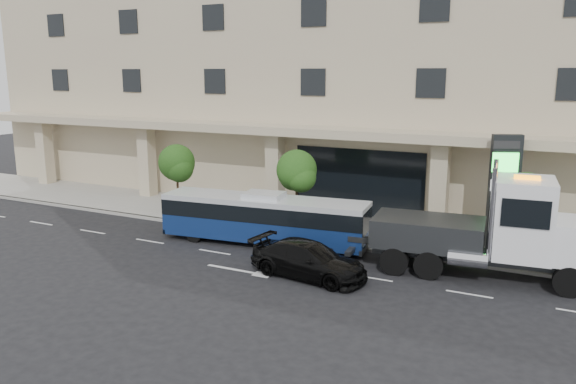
# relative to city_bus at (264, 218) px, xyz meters

# --- Properties ---
(ground) EXTENTS (120.00, 120.00, 0.00)m
(ground) POSITION_rel_city_bus_xyz_m (2.46, -0.75, -1.37)
(ground) COLOR black
(ground) RESTS_ON ground
(sidewalk) EXTENTS (120.00, 6.00, 0.15)m
(sidewalk) POSITION_rel_city_bus_xyz_m (2.46, 4.25, -1.29)
(sidewalk) COLOR gray
(sidewalk) RESTS_ON ground
(curb) EXTENTS (120.00, 0.30, 0.15)m
(curb) POSITION_rel_city_bus_xyz_m (2.46, 1.25, -1.29)
(curb) COLOR gray
(curb) RESTS_ON ground
(convention_center) EXTENTS (60.00, 17.60, 20.00)m
(convention_center) POSITION_rel_city_bus_xyz_m (2.46, 14.67, 8.61)
(convention_center) COLOR tan
(convention_center) RESTS_ON ground
(tree_left) EXTENTS (2.27, 2.20, 4.22)m
(tree_left) POSITION_rel_city_bus_xyz_m (-7.51, 2.84, 1.74)
(tree_left) COLOR #422B19
(tree_left) RESTS_ON sidewalk
(tree_mid) EXTENTS (2.28, 2.20, 4.38)m
(tree_mid) POSITION_rel_city_bus_xyz_m (0.49, 2.84, 1.89)
(tree_mid) COLOR #422B19
(tree_mid) RESTS_ON sidewalk
(tree_right) EXTENTS (2.10, 2.00, 4.04)m
(tree_right) POSITION_rel_city_bus_xyz_m (11.99, 2.84, 1.67)
(tree_right) COLOR #422B19
(tree_right) RESTS_ON sidewalk
(city_bus) EXTENTS (10.79, 3.38, 2.69)m
(city_bus) POSITION_rel_city_bus_xyz_m (0.00, 0.00, 0.00)
(city_bus) COLOR black
(city_bus) RESTS_ON ground
(tow_truck) EXTENTS (10.83, 3.50, 4.91)m
(tow_truck) POSITION_rel_city_bus_xyz_m (11.11, 0.12, 0.65)
(tow_truck) COLOR #2D3033
(tow_truck) RESTS_ON ground
(black_sedan) EXTENTS (5.45, 2.78, 1.52)m
(black_sedan) POSITION_rel_city_bus_xyz_m (3.95, -3.27, -0.61)
(black_sedan) COLOR black
(black_sedan) RESTS_ON ground
(signage_pylon) EXTENTS (1.46, 0.97, 5.56)m
(signage_pylon) POSITION_rel_city_bus_xyz_m (10.87, 4.22, 1.61)
(signage_pylon) COLOR black
(signage_pylon) RESTS_ON sidewalk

